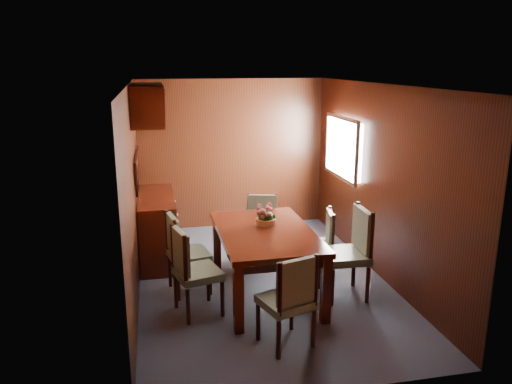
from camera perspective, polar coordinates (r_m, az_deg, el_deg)
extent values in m
plane|color=#404657|center=(6.35, 0.68, -10.04)|extent=(4.50, 4.50, 0.00)
cube|color=black|center=(5.82, -13.86, -0.23)|extent=(0.02, 4.50, 2.40)
cube|color=black|center=(6.43, 13.89, 1.17)|extent=(0.02, 4.50, 2.40)
cube|color=black|center=(8.11, -2.72, 4.33)|extent=(3.00, 0.02, 2.40)
cube|color=black|center=(3.89, 7.95, -7.45)|extent=(3.00, 0.02, 2.40)
cube|color=black|center=(5.77, 0.76, 12.15)|extent=(3.00, 4.50, 0.02)
cube|color=white|center=(7.36, 10.21, 5.03)|extent=(0.14, 1.10, 0.80)
cube|color=#B2B2B7|center=(7.34, 9.70, 5.02)|extent=(0.04, 1.20, 0.90)
cube|color=black|center=(6.77, -13.40, 2.57)|extent=(0.03, 1.36, 0.41)
cube|color=silver|center=(6.77, -13.25, 2.58)|extent=(0.01, 1.30, 0.35)
cube|color=black|center=(6.65, -12.35, 9.82)|extent=(0.40, 1.40, 0.50)
cube|color=black|center=(6.99, -11.19, -4.00)|extent=(0.48, 1.40, 0.90)
cube|color=black|center=(5.08, -2.02, -12.14)|extent=(0.10, 0.10, 0.73)
cube|color=black|center=(5.30, 7.99, -11.08)|extent=(0.10, 0.10, 0.73)
cube|color=black|center=(6.48, -4.50, -6.05)|extent=(0.10, 0.10, 0.73)
cube|color=black|center=(6.66, 3.39, -5.46)|extent=(0.10, 0.10, 0.73)
cube|color=black|center=(5.74, 1.09, -5.49)|extent=(0.94, 1.57, 0.11)
cube|color=black|center=(5.71, 1.09, -4.70)|extent=(1.07, 1.70, 0.06)
cylinder|color=black|center=(5.68, -9.15, -11.15)|extent=(0.04, 0.04, 0.40)
cylinder|color=black|center=(5.33, -7.77, -12.89)|extent=(0.04, 0.04, 0.40)
cylinder|color=black|center=(5.79, -5.47, -10.49)|extent=(0.04, 0.04, 0.40)
cylinder|color=black|center=(5.45, -3.87, -12.13)|extent=(0.04, 0.04, 0.40)
cube|color=slate|center=(5.45, -6.65, -9.20)|extent=(0.55, 0.57, 0.08)
cylinder|color=black|center=(5.47, -9.48, -6.24)|extent=(0.04, 0.04, 0.53)
cylinder|color=black|center=(5.11, -8.08, -7.71)|extent=(0.04, 0.04, 0.53)
cube|color=slate|center=(5.29, -8.60, -6.71)|extent=(0.17, 0.43, 0.45)
cylinder|color=black|center=(6.20, -9.80, -8.94)|extent=(0.04, 0.04, 0.39)
cylinder|color=black|center=(5.84, -8.88, -10.42)|extent=(0.04, 0.04, 0.39)
cylinder|color=black|center=(6.28, -6.39, -8.47)|extent=(0.04, 0.04, 0.39)
cylinder|color=black|center=(5.93, -5.27, -9.89)|extent=(0.04, 0.04, 0.39)
cube|color=slate|center=(5.96, -7.67, -7.17)|extent=(0.52, 0.54, 0.08)
cylinder|color=black|center=(6.01, -10.11, -4.44)|extent=(0.04, 0.04, 0.52)
cylinder|color=black|center=(5.64, -9.18, -5.68)|extent=(0.04, 0.04, 0.52)
cube|color=slate|center=(5.82, -9.48, -4.84)|extent=(0.14, 0.42, 0.44)
cylinder|color=black|center=(5.85, 12.64, -10.33)|extent=(0.05, 0.05, 0.43)
cylinder|color=black|center=(6.23, 11.10, -8.68)|extent=(0.05, 0.05, 0.43)
cylinder|color=black|center=(5.72, 8.69, -10.77)|extent=(0.05, 0.05, 0.43)
cylinder|color=black|center=(6.10, 7.37, -9.04)|extent=(0.05, 0.05, 0.43)
cube|color=slate|center=(5.86, 10.07, -7.18)|extent=(0.50, 0.52, 0.09)
cylinder|color=black|center=(5.65, 13.06, -5.09)|extent=(0.05, 0.05, 0.57)
cylinder|color=black|center=(6.03, 11.46, -3.72)|extent=(0.05, 0.05, 0.57)
cube|color=slate|center=(5.82, 12.04, -4.19)|extent=(0.08, 0.46, 0.48)
cylinder|color=black|center=(6.31, 8.56, -8.62)|extent=(0.04, 0.04, 0.35)
cylinder|color=black|center=(6.64, 8.16, -7.40)|extent=(0.04, 0.04, 0.35)
cylinder|color=black|center=(6.28, 5.43, -8.66)|extent=(0.04, 0.04, 0.35)
cylinder|color=black|center=(6.61, 5.19, -7.42)|extent=(0.04, 0.04, 0.35)
cube|color=slate|center=(6.37, 6.90, -6.11)|extent=(0.48, 0.49, 0.07)
cylinder|color=black|center=(6.15, 8.81, -4.65)|extent=(0.04, 0.04, 0.47)
cylinder|color=black|center=(6.48, 8.38, -3.60)|extent=(0.04, 0.04, 0.47)
cube|color=slate|center=(6.31, 8.43, -3.96)|extent=(0.14, 0.38, 0.40)
cylinder|color=black|center=(4.75, 2.60, -16.54)|extent=(0.04, 0.04, 0.38)
cylinder|color=black|center=(4.95, 6.59, -15.27)|extent=(0.04, 0.04, 0.38)
cylinder|color=black|center=(5.03, 0.23, -14.64)|extent=(0.04, 0.04, 0.38)
cylinder|color=black|center=(5.21, 4.09, -13.54)|extent=(0.04, 0.04, 0.38)
cube|color=slate|center=(4.86, 3.43, -12.40)|extent=(0.57, 0.55, 0.08)
cylinder|color=black|center=(4.50, 2.74, -11.07)|extent=(0.04, 0.04, 0.51)
cylinder|color=black|center=(4.71, 6.85, -9.96)|extent=(0.04, 0.04, 0.51)
cube|color=slate|center=(4.61, 4.71, -10.20)|extent=(0.41, 0.19, 0.43)
cylinder|color=black|center=(6.97, 2.30, -6.08)|extent=(0.04, 0.04, 0.37)
cylinder|color=black|center=(6.99, -0.86, -6.01)|extent=(0.04, 0.04, 0.37)
cylinder|color=black|center=(6.63, 2.20, -7.19)|extent=(0.04, 0.04, 0.37)
cylinder|color=black|center=(6.65, -1.12, -7.11)|extent=(0.04, 0.04, 0.37)
cube|color=slate|center=(6.72, 0.63, -4.65)|extent=(0.54, 0.52, 0.08)
cylinder|color=black|center=(6.82, 2.34, -2.18)|extent=(0.04, 0.04, 0.50)
cylinder|color=black|center=(6.84, -0.87, -2.12)|extent=(0.04, 0.04, 0.50)
cube|color=slate|center=(6.80, 0.72, -2.04)|extent=(0.40, 0.16, 0.42)
cylinder|color=#BA6B39|center=(5.89, 1.12, -3.39)|extent=(0.24, 0.24, 0.07)
sphere|color=#194C1A|center=(5.87, 1.13, -2.89)|extent=(0.18, 0.18, 0.18)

